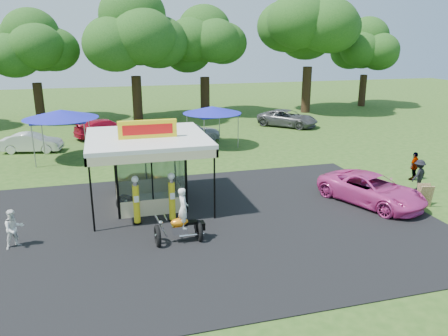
{
  "coord_description": "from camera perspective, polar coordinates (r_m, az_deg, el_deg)",
  "views": [
    {
      "loc": [
        -3.79,
        -14.83,
        7.67
      ],
      "look_at": [
        1.4,
        4.0,
        1.84
      ],
      "focal_mm": 35.0,
      "sensor_mm": 36.0,
      "label": 1
    }
  ],
  "objects": [
    {
      "name": "bg_car_d",
      "position": [
        39.92,
        8.32,
        6.45
      ],
      "size": [
        5.54,
        5.51,
        1.49
      ],
      "primitive_type": "imported",
      "rotation": [
        0.0,
        0.0,
        0.79
      ],
      "color": "#4C4C4E",
      "rests_on": "ground"
    },
    {
      "name": "gas_pump_left",
      "position": [
        18.87,
        -11.39,
        -4.29
      ],
      "size": [
        0.4,
        0.4,
        2.17
      ],
      "color": "black",
      "rests_on": "ground"
    },
    {
      "name": "spectator_east_b",
      "position": [
        26.57,
        23.61,
        0.23
      ],
      "size": [
        1.02,
        0.78,
        1.62
      ],
      "primitive_type": "imported",
      "rotation": [
        0.0,
        0.0,
        3.61
      ],
      "color": "gray",
      "rests_on": "ground"
    },
    {
      "name": "pink_sedan",
      "position": [
        22.06,
        18.71,
        -2.66
      ],
      "size": [
        4.17,
        5.69,
        1.44
      ],
      "primitive_type": "imported",
      "rotation": [
        0.0,
        0.0,
        0.39
      ],
      "color": "#CF388D",
      "rests_on": "ground"
    },
    {
      "name": "spectator_east_a",
      "position": [
        25.04,
        24.11,
        -0.79
      ],
      "size": [
        1.19,
        0.94,
        1.6
      ],
      "primitive_type": "imported",
      "rotation": [
        0.0,
        0.0,
        3.53
      ],
      "color": "black",
      "rests_on": "ground"
    },
    {
      "name": "asphalt_apron",
      "position": [
        18.87,
        -2.51,
        -7.31
      ],
      "size": [
        20.0,
        14.0,
        0.04
      ],
      "primitive_type": "cube",
      "color": "black",
      "rests_on": "ground"
    },
    {
      "name": "gas_station_kiosk",
      "position": [
        20.76,
        -9.83,
        -0.11
      ],
      "size": [
        5.4,
        5.4,
        4.18
      ],
      "color": "white",
      "rests_on": "ground"
    },
    {
      "name": "kiosk_car",
      "position": [
        23.24,
        -10.24,
        -1.68
      ],
      "size": [
        2.82,
        1.13,
        0.96
      ],
      "primitive_type": "imported",
      "rotation": [
        0.0,
        0.0,
        1.57
      ],
      "color": "yellow",
      "rests_on": "ground"
    },
    {
      "name": "tent_east",
      "position": [
        31.71,
        -1.56,
        7.56
      ],
      "size": [
        4.24,
        4.24,
        2.97
      ],
      "rotation": [
        0.0,
        0.0,
        0.25
      ],
      "color": "gray",
      "rests_on": "ground"
    },
    {
      "name": "gas_pump_right",
      "position": [
        18.94,
        -6.81,
        -3.95
      ],
      "size": [
        0.41,
        0.41,
        2.2
      ],
      "color": "black",
      "rests_on": "ground"
    },
    {
      "name": "spectator_west",
      "position": [
        18.39,
        -25.75,
        -7.17
      ],
      "size": [
        0.94,
        0.88,
        1.54
      ],
      "primitive_type": "imported",
      "rotation": [
        0.0,
        0.0,
        0.53
      ],
      "color": "white",
      "rests_on": "ground"
    },
    {
      "name": "oak_far_e",
      "position": [
        47.61,
        11.11,
        17.33
      ],
      "size": [
        11.2,
        11.2,
        13.33
      ],
      "color": "black",
      "rests_on": "ground"
    },
    {
      "name": "a_frame_sign",
      "position": [
        22.65,
        24.75,
        -3.29
      ],
      "size": [
        0.66,
        0.7,
        1.08
      ],
      "rotation": [
        0.0,
        0.0,
        -0.3
      ],
      "color": "#593819",
      "rests_on": "ground"
    },
    {
      "name": "bg_car_a",
      "position": [
        33.35,
        -23.81,
        3.07
      ],
      "size": [
        4.24,
        2.11,
        1.33
      ],
      "primitive_type": "imported",
      "rotation": [
        0.0,
        0.0,
        1.39
      ],
      "color": "silver",
      "rests_on": "ground"
    },
    {
      "name": "oak_far_d",
      "position": [
        45.62,
        -2.57,
        15.49
      ],
      "size": [
        8.94,
        8.94,
        10.65
      ],
      "color": "black",
      "rests_on": "ground"
    },
    {
      "name": "oak_far_f",
      "position": [
        53.91,
        18.06,
        14.36
      ],
      "size": [
        8.13,
        8.13,
        9.79
      ],
      "color": "black",
      "rests_on": "ground"
    },
    {
      "name": "bg_car_b",
      "position": [
        36.38,
        -15.15,
        5.04
      ],
      "size": [
        5.43,
        3.81,
        1.46
      ],
      "primitive_type": "imported",
      "rotation": [
        0.0,
        0.0,
        1.96
      ],
      "color": "#A50C23",
      "rests_on": "ground"
    },
    {
      "name": "ground",
      "position": [
        17.12,
        -0.98,
        -10.0
      ],
      "size": [
        120.0,
        120.0,
        0.0
      ],
      "primitive_type": "plane",
      "color": "#284B17",
      "rests_on": "ground"
    },
    {
      "name": "bg_car_c",
      "position": [
        33.78,
        -4.32,
        4.76
      ],
      "size": [
        4.69,
        2.48,
        1.52
      ],
      "primitive_type": "imported",
      "rotation": [
        0.0,
        0.0,
        1.73
      ],
      "color": "silver",
      "rests_on": "ground"
    },
    {
      "name": "tent_west",
      "position": [
        29.97,
        -20.55,
        6.56
      ],
      "size": [
        4.71,
        4.71,
        3.29
      ],
      "rotation": [
        0.0,
        0.0,
        -0.06
      ],
      "color": "gray",
      "rests_on": "ground"
    },
    {
      "name": "oak_far_b",
      "position": [
        44.98,
        -23.67,
        13.71
      ],
      "size": [
        8.47,
        8.47,
        10.1
      ],
      "color": "black",
      "rests_on": "ground"
    },
    {
      "name": "spare_tires",
      "position": [
        20.61,
        -12.73,
        -4.49
      ],
      "size": [
        1.01,
        0.8,
        0.81
      ],
      "rotation": [
        0.0,
        0.0,
        0.35
      ],
      "color": "black",
      "rests_on": "ground"
    },
    {
      "name": "oak_far_c",
      "position": [
        42.42,
        -11.7,
        16.24
      ],
      "size": [
        10.21,
        10.21,
        12.04
      ],
      "color": "black",
      "rests_on": "ground"
    },
    {
      "name": "motorcycle",
      "position": [
        17.05,
        -5.54,
        -6.86
      ],
      "size": [
        1.95,
        0.96,
        2.31
      ],
      "rotation": [
        0.0,
        0.0,
        0.03
      ],
      "color": "black",
      "rests_on": "ground"
    }
  ]
}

